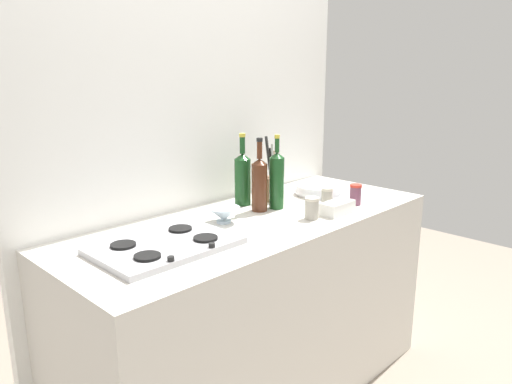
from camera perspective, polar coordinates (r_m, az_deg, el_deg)
counter_block at (r=2.35m, az=0.00°, el=-13.62°), size 1.80×0.70×0.90m
backsplash_panel at (r=2.37m, az=-6.64°, el=8.07°), size 1.90×0.06×2.59m
stovetop_hob at (r=1.84m, az=-10.53°, el=-6.16°), size 0.51×0.35×0.04m
plate_stack at (r=2.59m, az=7.33°, el=0.28°), size 0.25×0.25×0.05m
wine_bottle_leftmost at (r=2.29m, az=2.43°, el=1.46°), size 0.07×0.07×0.35m
wine_bottle_mid_left at (r=2.36m, az=-1.58°, el=1.67°), size 0.08×0.08×0.35m
wine_bottle_mid_right at (r=2.25m, az=0.41°, el=1.01°), size 0.07×0.07×0.34m
mixing_bowl at (r=2.10m, az=-3.78°, el=-2.59°), size 0.14×0.14×0.07m
butter_dish at (r=2.26m, az=9.49°, el=-1.82°), size 0.17×0.08×0.06m
utensil_crock at (r=2.45m, az=1.93°, el=0.61°), size 0.10×0.10×0.32m
condiment_jar_front at (r=2.16m, az=6.53°, el=-1.88°), size 0.06×0.06×0.10m
condiment_jar_rear at (r=2.39m, az=8.29°, el=-0.51°), size 0.06×0.06×0.08m
condiment_jar_spare at (r=2.42m, az=11.54°, el=-0.29°), size 0.06×0.06×0.10m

